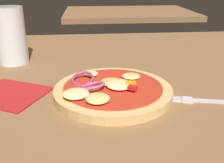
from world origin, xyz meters
TOP-DOWN VIEW (x-y plane):
  - dining_table at (0.00, 0.00)m, footprint 1.28×1.08m
  - pizza at (-0.03, -0.01)m, footprint 0.22×0.22m
  - fork at (0.14, -0.06)m, footprint 0.19×0.05m
  - beer_glass at (-0.27, 0.21)m, footprint 0.07×0.07m
  - napkin at (-0.23, 0.01)m, footprint 0.17×0.16m
  - background_table at (0.18, 1.19)m, footprint 0.78×0.53m

SIDE VIEW (x-z plane):
  - dining_table at x=0.00m, z-range 0.00..0.03m
  - background_table at x=0.18m, z-range 0.00..0.03m
  - napkin at x=-0.23m, z-range 0.03..0.03m
  - fork at x=0.14m, z-range 0.03..0.04m
  - pizza at x=-0.03m, z-range 0.02..0.06m
  - beer_glass at x=-0.27m, z-range 0.02..0.16m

